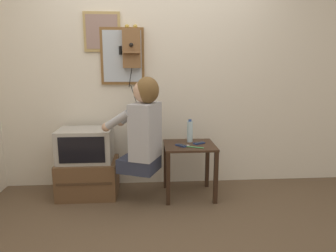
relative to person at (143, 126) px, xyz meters
name	(u,v)px	position (x,y,z in m)	size (l,w,h in m)	color
ground_plane	(162,234)	(0.15, -0.62, -0.80)	(14.00, 14.00, 0.00)	brown
wall_back	(156,75)	(0.15, 0.55, 0.48)	(6.80, 0.05, 2.55)	silver
side_table	(189,155)	(0.48, 0.14, -0.35)	(0.53, 0.48, 0.57)	#382316
person	(143,126)	(0.00, 0.00, 0.00)	(0.60, 0.52, 0.94)	#2D3347
tv_stand	(89,177)	(-0.60, 0.23, -0.61)	(0.62, 0.47, 0.38)	brown
television	(86,145)	(-0.61, 0.24, -0.25)	(0.56, 0.41, 0.34)	#ADA89E
wall_phone_antique	(132,48)	(-0.12, 0.47, 0.77)	(0.23, 0.18, 0.83)	brown
framed_picture	(102,32)	(-0.43, 0.51, 0.94)	(0.39, 0.03, 0.42)	tan
wall_mirror	(122,56)	(-0.22, 0.51, 0.68)	(0.47, 0.03, 0.61)	brown
cell_phone_held	(181,145)	(0.39, 0.08, -0.23)	(0.12, 0.13, 0.01)	navy
cell_phone_spare	(199,143)	(0.59, 0.16, -0.23)	(0.14, 0.12, 0.01)	navy
water_bottle	(190,131)	(0.50, 0.25, -0.12)	(0.06, 0.06, 0.25)	silver
toothbrush	(194,147)	(0.51, 0.01, -0.23)	(0.17, 0.08, 0.02)	#4CBF66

